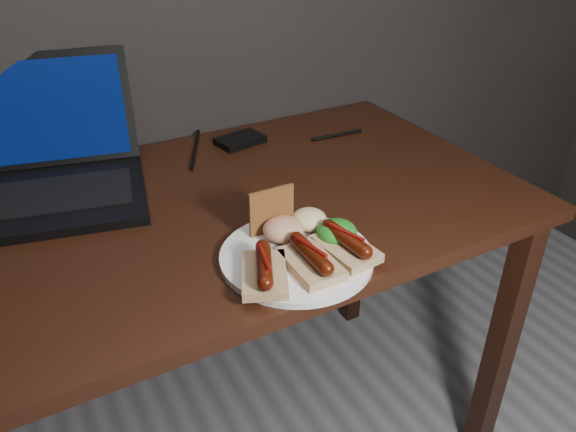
% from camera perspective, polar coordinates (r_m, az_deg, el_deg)
% --- Properties ---
extents(desk, '(1.40, 0.70, 0.75)m').
position_cam_1_polar(desk, '(1.14, -10.82, -3.67)').
color(desk, black).
rests_on(desk, ground).
extents(laptop, '(0.42, 0.43, 0.25)m').
position_cam_1_polar(laptop, '(1.24, -22.96, 4.63)').
color(laptop, black).
rests_on(laptop, desk).
extents(hard_drive, '(0.12, 0.09, 0.02)m').
position_cam_1_polar(hard_drive, '(1.38, -4.87, 7.68)').
color(hard_drive, black).
rests_on(hard_drive, desk).
extents(desk_cables, '(1.09, 0.37, 0.01)m').
position_cam_1_polar(desk_cables, '(1.23, -15.05, 3.34)').
color(desk_cables, black).
rests_on(desk_cables, desk).
extents(plate, '(0.30, 0.30, 0.01)m').
position_cam_1_polar(plate, '(0.95, 0.87, -4.14)').
color(plate, white).
rests_on(plate, desk).
extents(bread_sausage_left, '(0.11, 0.13, 0.04)m').
position_cam_1_polar(bread_sausage_left, '(0.88, -2.44, -5.51)').
color(bread_sausage_left, tan).
rests_on(bread_sausage_left, plate).
extents(bread_sausage_center, '(0.07, 0.12, 0.04)m').
position_cam_1_polar(bread_sausage_center, '(0.90, 2.32, -4.40)').
color(bread_sausage_center, tan).
rests_on(bread_sausage_center, plate).
extents(bread_sausage_right, '(0.08, 0.12, 0.04)m').
position_cam_1_polar(bread_sausage_right, '(0.94, 5.89, -2.89)').
color(bread_sausage_right, tan).
rests_on(bread_sausage_right, plate).
extents(crispbread, '(0.09, 0.01, 0.08)m').
position_cam_1_polar(crispbread, '(0.98, -1.68, 0.56)').
color(crispbread, brown).
rests_on(crispbread, plate).
extents(salad_greens, '(0.07, 0.07, 0.04)m').
position_cam_1_polar(salad_greens, '(0.97, 4.98, -1.62)').
color(salad_greens, '#145D12').
rests_on(salad_greens, plate).
extents(salsa_mound, '(0.07, 0.07, 0.04)m').
position_cam_1_polar(salsa_mound, '(0.97, -0.47, -1.34)').
color(salsa_mound, '#A51A10').
rests_on(salsa_mound, plate).
extents(coleslaw_mound, '(0.06, 0.06, 0.04)m').
position_cam_1_polar(coleslaw_mound, '(1.00, 2.14, -0.33)').
color(coleslaw_mound, beige).
rests_on(coleslaw_mound, plate).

